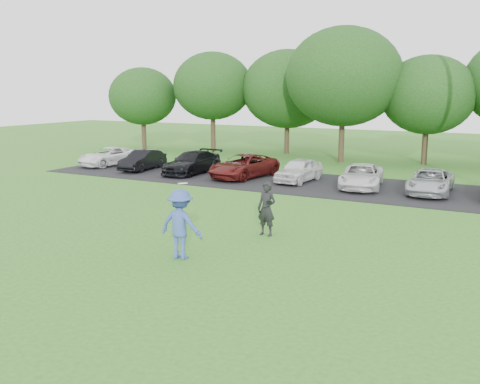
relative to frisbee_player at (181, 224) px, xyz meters
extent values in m
plane|color=#2E671D|center=(0.01, 0.10, -1.00)|extent=(100.00, 100.00, 0.00)
cube|color=black|center=(0.01, 13.10, -0.98)|extent=(32.00, 6.50, 0.03)
imported|color=#3952A1|center=(0.00, 0.00, 0.00)|extent=(1.31, 0.77, 1.99)
cylinder|color=white|center=(0.18, -0.12, 1.20)|extent=(0.28, 0.27, 0.11)
imported|color=black|center=(1.14, 3.32, -0.11)|extent=(0.69, 0.50, 1.78)
cube|color=black|center=(1.32, 3.14, 0.15)|extent=(0.15, 0.11, 0.10)
imported|color=white|center=(-14.33, 13.37, -0.41)|extent=(2.52, 4.29, 1.12)
imported|color=black|center=(-11.30, 12.86, -0.39)|extent=(1.51, 3.61, 1.16)
imported|color=black|center=(-7.98, 13.04, -0.35)|extent=(1.89, 4.33, 1.24)
imported|color=#531312|center=(-4.76, 13.17, -0.35)|extent=(2.78, 4.73, 1.24)
imported|color=silver|center=(-1.66, 13.32, -0.37)|extent=(1.71, 3.62, 1.20)
imported|color=silver|center=(1.66, 13.11, -0.41)|extent=(2.48, 4.28, 1.12)
imported|color=#B6BABE|center=(4.84, 13.13, -0.42)|extent=(1.92, 3.98, 1.09)
cylinder|color=#38281C|center=(-17.99, 21.70, 0.10)|extent=(0.36, 0.36, 2.20)
ellipsoid|color=#214C19|center=(-17.99, 21.70, 3.15)|extent=(5.20, 5.20, 4.42)
cylinder|color=#38281C|center=(-12.49, 23.10, 0.35)|extent=(0.36, 0.36, 2.70)
ellipsoid|color=#214C19|center=(-12.49, 23.10, 3.93)|extent=(5.94, 5.94, 5.05)
cylinder|color=#38281C|center=(-6.99, 24.50, 0.10)|extent=(0.36, 0.36, 2.20)
ellipsoid|color=#214C19|center=(-6.99, 24.50, 3.71)|extent=(6.68, 6.68, 5.68)
cylinder|color=#38281C|center=(-1.99, 21.70, 0.35)|extent=(0.36, 0.36, 2.70)
ellipsoid|color=#214C19|center=(-1.99, 21.70, 4.48)|extent=(7.42, 7.42, 6.31)
cylinder|color=#38281C|center=(3.01, 23.10, 0.10)|extent=(0.36, 0.36, 2.20)
ellipsoid|color=#214C19|center=(3.01, 23.10, 3.36)|extent=(5.76, 5.76, 4.90)
camera|label=1|loc=(8.24, -12.16, 3.76)|focal=40.00mm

